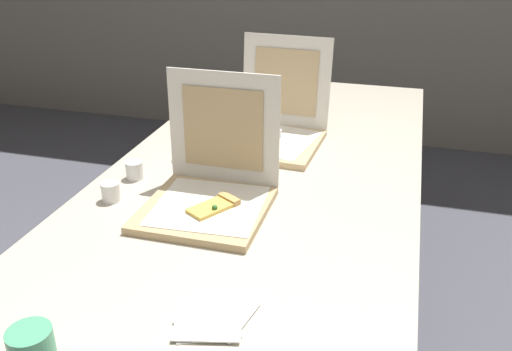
{
  "coord_description": "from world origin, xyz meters",
  "views": [
    {
      "loc": [
        0.41,
        -0.96,
        1.47
      ],
      "look_at": [
        0.02,
        0.43,
        0.78
      ],
      "focal_mm": 38.63,
      "sensor_mm": 36.0,
      "label": 1
    }
  ],
  "objects_px": {
    "cup_white_mid": "(183,152)",
    "cup_white_near_left": "(111,192)",
    "cup_white_far": "(222,118)",
    "napkin_pile": "(211,317)",
    "pizza_box_front": "(210,190)",
    "cup_white_near_center": "(135,170)",
    "table": "(264,183)",
    "pizza_box_middle": "(274,129)"
  },
  "relations": [
    {
      "from": "pizza_box_front",
      "to": "cup_white_far",
      "type": "bearing_deg",
      "value": 106.32
    },
    {
      "from": "cup_white_mid",
      "to": "cup_white_near_left",
      "type": "xyz_separation_m",
      "value": [
        -0.09,
        -0.33,
        0.0
      ]
    },
    {
      "from": "pizza_box_front",
      "to": "pizza_box_middle",
      "type": "relative_size",
      "value": 0.91
    },
    {
      "from": "table",
      "to": "cup_white_near_left",
      "type": "relative_size",
      "value": 39.1
    },
    {
      "from": "cup_white_far",
      "to": "cup_white_near_center",
      "type": "distance_m",
      "value": 0.54
    },
    {
      "from": "pizza_box_front",
      "to": "pizza_box_middle",
      "type": "xyz_separation_m",
      "value": [
        0.05,
        0.52,
        0.0
      ]
    },
    {
      "from": "cup_white_near_left",
      "to": "cup_white_mid",
      "type": "bearing_deg",
      "value": 75.2
    },
    {
      "from": "cup_white_near_center",
      "to": "napkin_pile",
      "type": "xyz_separation_m",
      "value": [
        0.46,
        -0.56,
        -0.02
      ]
    },
    {
      "from": "cup_white_near_left",
      "to": "pizza_box_front",
      "type": "bearing_deg",
      "value": 7.94
    },
    {
      "from": "table",
      "to": "pizza_box_middle",
      "type": "distance_m",
      "value": 0.27
    },
    {
      "from": "cup_white_near_left",
      "to": "napkin_pile",
      "type": "relative_size",
      "value": 0.3
    },
    {
      "from": "table",
      "to": "cup_white_far",
      "type": "height_order",
      "value": "cup_white_far"
    },
    {
      "from": "cup_white_far",
      "to": "napkin_pile",
      "type": "xyz_separation_m",
      "value": [
        0.35,
        -1.09,
        -0.02
      ]
    },
    {
      "from": "cup_white_far",
      "to": "cup_white_mid",
      "type": "relative_size",
      "value": 1.0
    },
    {
      "from": "cup_white_far",
      "to": "cup_white_near_center",
      "type": "relative_size",
      "value": 1.0
    },
    {
      "from": "pizza_box_front",
      "to": "cup_white_near_left",
      "type": "xyz_separation_m",
      "value": [
        -0.29,
        -0.04,
        -0.02
      ]
    },
    {
      "from": "pizza_box_front",
      "to": "cup_white_mid",
      "type": "bearing_deg",
      "value": 124.93
    },
    {
      "from": "table",
      "to": "cup_white_near_center",
      "type": "relative_size",
      "value": 39.1
    },
    {
      "from": "cup_white_mid",
      "to": "cup_white_near_left",
      "type": "height_order",
      "value": "same"
    },
    {
      "from": "table",
      "to": "pizza_box_front",
      "type": "xyz_separation_m",
      "value": [
        -0.08,
        -0.27,
        0.09
      ]
    },
    {
      "from": "pizza_box_front",
      "to": "napkin_pile",
      "type": "bearing_deg",
      "value": -69.62
    },
    {
      "from": "table",
      "to": "napkin_pile",
      "type": "bearing_deg",
      "value": -83.49
    },
    {
      "from": "cup_white_far",
      "to": "napkin_pile",
      "type": "distance_m",
      "value": 1.14
    },
    {
      "from": "cup_white_mid",
      "to": "cup_white_near_center",
      "type": "distance_m",
      "value": 0.2
    },
    {
      "from": "cup_white_mid",
      "to": "napkin_pile",
      "type": "xyz_separation_m",
      "value": [
        0.37,
        -0.74,
        -0.02
      ]
    },
    {
      "from": "cup_white_far",
      "to": "pizza_box_front",
      "type": "bearing_deg",
      "value": -73.88
    },
    {
      "from": "table",
      "to": "cup_white_mid",
      "type": "xyz_separation_m",
      "value": [
        -0.28,
        0.02,
        0.07
      ]
    },
    {
      "from": "pizza_box_front",
      "to": "cup_white_near_center",
      "type": "distance_m",
      "value": 0.31
    },
    {
      "from": "table",
      "to": "cup_white_mid",
      "type": "relative_size",
      "value": 39.1
    },
    {
      "from": "pizza_box_middle",
      "to": "cup_white_far",
      "type": "xyz_separation_m",
      "value": [
        -0.24,
        0.12,
        -0.02
      ]
    },
    {
      "from": "pizza_box_middle",
      "to": "cup_white_near_left",
      "type": "bearing_deg",
      "value": -118.53
    },
    {
      "from": "table",
      "to": "cup_white_far",
      "type": "bearing_deg",
      "value": 126.26
    },
    {
      "from": "pizza_box_front",
      "to": "cup_white_mid",
      "type": "height_order",
      "value": "pizza_box_front"
    },
    {
      "from": "cup_white_near_left",
      "to": "napkin_pile",
      "type": "bearing_deg",
      "value": -41.96
    },
    {
      "from": "pizza_box_middle",
      "to": "cup_white_near_left",
      "type": "relative_size",
      "value": 7.04
    },
    {
      "from": "cup_white_far",
      "to": "napkin_pile",
      "type": "relative_size",
      "value": 0.3
    },
    {
      "from": "cup_white_near_left",
      "to": "napkin_pile",
      "type": "distance_m",
      "value": 0.61
    },
    {
      "from": "pizza_box_front",
      "to": "pizza_box_middle",
      "type": "bearing_deg",
      "value": 84.18
    },
    {
      "from": "pizza_box_middle",
      "to": "cup_white_near_left",
      "type": "distance_m",
      "value": 0.66
    },
    {
      "from": "pizza_box_front",
      "to": "cup_white_near_left",
      "type": "height_order",
      "value": "pizza_box_front"
    },
    {
      "from": "table",
      "to": "pizza_box_front",
      "type": "height_order",
      "value": "pizza_box_front"
    },
    {
      "from": "cup_white_near_center",
      "to": "napkin_pile",
      "type": "height_order",
      "value": "cup_white_near_center"
    }
  ]
}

